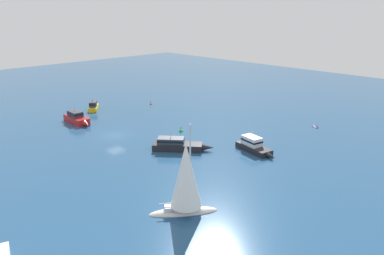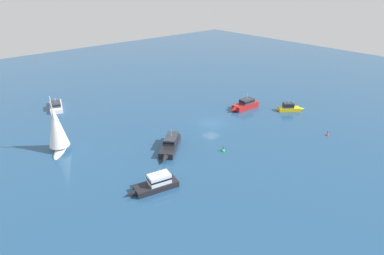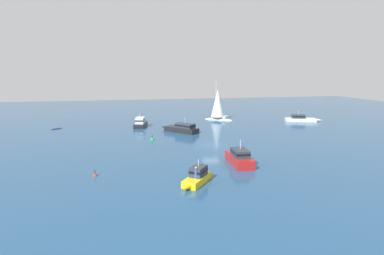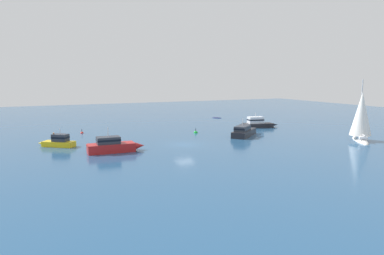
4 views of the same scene
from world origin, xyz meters
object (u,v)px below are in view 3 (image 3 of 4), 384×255
(powerboat, at_px, (301,119))
(powerboat_1, at_px, (141,123))
(powerboat_2, at_px, (197,177))
(cabin_cruiser, at_px, (181,128))
(ketch, at_px, (218,106))
(channel_buoy, at_px, (95,176))
(tender, at_px, (56,129))
(mooring_buoy, at_px, (152,140))
(motor_cruiser, at_px, (239,157))

(powerboat, relative_size, powerboat_1, 1.19)
(powerboat_1, xyz_separation_m, powerboat_2, (34.97, 4.06, -0.11))
(powerboat, bearing_deg, cabin_cruiser, -148.27)
(ketch, bearing_deg, powerboat, -162.55)
(cabin_cruiser, height_order, powerboat, cabin_cruiser)
(powerboat, bearing_deg, channel_buoy, -126.84)
(tender, distance_m, channel_buoy, 32.45)
(ketch, xyz_separation_m, mooring_buoy, (18.61, -16.66, -3.32))
(powerboat, height_order, channel_buoy, powerboat)
(channel_buoy, height_order, mooring_buoy, mooring_buoy)
(cabin_cruiser, distance_m, tender, 24.82)
(powerboat, height_order, powerboat_1, powerboat_1)
(powerboat_2, bearing_deg, powerboat_1, -136.28)
(tender, bearing_deg, powerboat, 140.19)
(powerboat_2, height_order, tender, powerboat_2)
(powerboat, xyz_separation_m, ketch, (-5.81, -17.77, 2.72))
(powerboat, bearing_deg, powerboat_2, -114.85)
(tender, xyz_separation_m, mooring_buoy, (13.68, 17.61, 0.01))
(powerboat_1, xyz_separation_m, motor_cruiser, (29.14, 10.65, 0.01))
(cabin_cruiser, relative_size, mooring_buoy, 6.59)
(mooring_buoy, bearing_deg, tender, -127.85)
(ketch, height_order, mooring_buoy, ketch)
(ketch, distance_m, channel_buoy, 43.41)
(mooring_buoy, bearing_deg, ketch, 138.16)
(channel_buoy, bearing_deg, mooring_buoy, 155.99)
(cabin_cruiser, relative_size, motor_cruiser, 1.04)
(powerboat_2, relative_size, tender, 2.04)
(powerboat, height_order, motor_cruiser, motor_cruiser)
(cabin_cruiser, relative_size, tender, 3.09)
(motor_cruiser, bearing_deg, mooring_buoy, 32.96)
(powerboat, relative_size, channel_buoy, 8.73)
(powerboat, bearing_deg, tender, -163.30)
(ketch, bearing_deg, tender, 43.73)
(powerboat, relative_size, mooring_buoy, 7.39)
(cabin_cruiser, distance_m, powerboat_2, 27.53)
(powerboat, bearing_deg, motor_cruiser, -113.47)
(cabin_cruiser, distance_m, motor_cruiser, 21.81)
(powerboat, relative_size, tender, 3.47)
(motor_cruiser, xyz_separation_m, powerboat_2, (5.83, -6.59, -0.12))
(powerboat_1, height_order, motor_cruiser, motor_cruiser)
(motor_cruiser, distance_m, powerboat_2, 8.80)
(powerboat, xyz_separation_m, mooring_buoy, (12.80, -34.43, -0.59))
(cabin_cruiser, distance_m, channel_buoy, 26.57)
(cabin_cruiser, height_order, tender, cabin_cruiser)
(powerboat, bearing_deg, ketch, 179.57)
(powerboat_1, xyz_separation_m, tender, (-0.41, -16.34, -0.79))
(channel_buoy, bearing_deg, tender, -162.15)
(cabin_cruiser, bearing_deg, powerboat_2, 132.81)
(tender, bearing_deg, ketch, 149.34)
(powerboat_1, distance_m, motor_cruiser, 31.03)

